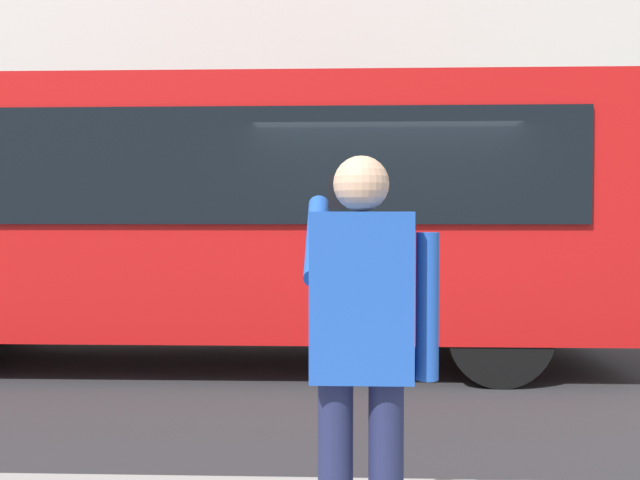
{
  "coord_description": "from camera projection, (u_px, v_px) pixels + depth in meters",
  "views": [
    {
      "loc": [
        0.38,
        7.39,
        1.6
      ],
      "look_at": [
        0.67,
        -0.27,
        1.37
      ],
      "focal_mm": 39.35,
      "sensor_mm": 36.0,
      "label": 1
    }
  ],
  "objects": [
    {
      "name": "red_bus",
      "position": [
        207.0,
        211.0,
        7.84
      ],
      "size": [
        9.05,
        2.54,
        3.08
      ],
      "color": "red",
      "rests_on": "ground_plane"
    },
    {
      "name": "building_facade_far",
      "position": [
        366.0,
        0.0,
        14.02
      ],
      "size": [
        28.0,
        1.55,
        12.0
      ],
      "color": "beige",
      "rests_on": "ground_plane"
    },
    {
      "name": "pedestrian_photographer",
      "position": [
        362.0,
        336.0,
        2.76
      ],
      "size": [
        0.53,
        0.52,
        1.7
      ],
      "color": "#1E2347",
      "rests_on": "sidewalk_curb"
    },
    {
      "name": "ground_plane",
      "position": [
        382.0,
        370.0,
        7.41
      ],
      "size": [
        60.0,
        60.0,
        0.0
      ],
      "primitive_type": "plane",
      "color": "#2B2B2D"
    }
  ]
}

